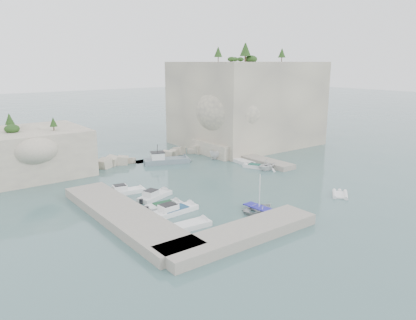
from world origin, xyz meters
TOP-DOWN VIEW (x-y plane):
  - ground at (0.00, 0.00)m, footprint 400.00×400.00m
  - cliff_east at (23.00, 23.00)m, footprint 26.00×22.00m
  - cliff_terrace at (13.00, 18.00)m, footprint 8.00×10.00m
  - outcrop_west at (-20.00, 25.00)m, footprint 16.00×14.00m
  - quay_west at (-17.00, -1.00)m, footprint 5.00×24.00m
  - quay_south at (-10.00, -12.50)m, footprint 18.00×4.00m
  - ledge_east at (13.50, 10.00)m, footprint 3.00×16.00m
  - breakwater at (-1.00, 22.00)m, footprint 28.00×3.00m
  - motorboat_a at (-12.69, 7.46)m, footprint 5.67×2.52m
  - motorboat_b at (-10.54, 3.42)m, footprint 5.77×3.55m
  - motorboat_c at (-11.42, -0.30)m, footprint 4.92×1.95m
  - motorboat_d at (-11.35, -2.52)m, footprint 6.51×2.38m
  - motorboat_e at (-12.13, -7.11)m, footprint 4.58×2.07m
  - rowboat at (-3.13, -8.03)m, footprint 4.52×3.37m
  - inflatable_dinghy at (9.30, -10.37)m, footprint 4.00×3.61m
  - tender_east_a at (10.86, 4.52)m, footprint 3.82×3.32m
  - tender_east_b at (10.29, 6.73)m, footprint 3.03×4.27m
  - tender_east_c at (10.80, 10.28)m, footprint 1.99×5.33m
  - tender_east_d at (10.27, 15.38)m, footprint 5.32×2.41m
  - work_boat at (0.33, 18.24)m, footprint 8.80×5.33m
  - rowboat_mast at (-3.13, -8.03)m, footprint 0.10×0.10m
  - vegetation at (17.83, 24.40)m, footprint 53.48×13.88m

SIDE VIEW (x-z plane):
  - ground at x=0.00m, z-range 0.00..0.00m
  - motorboat_a at x=-12.69m, z-range -0.70..0.70m
  - motorboat_b at x=-10.54m, z-range -0.70..0.70m
  - motorboat_c at x=-11.42m, z-range -0.35..0.35m
  - motorboat_d at x=-11.35m, z-range -0.70..0.70m
  - motorboat_e at x=-12.13m, z-range -0.35..0.35m
  - rowboat at x=-3.13m, z-range -0.45..0.45m
  - inflatable_dinghy at x=9.30m, z-range -0.22..0.22m
  - tender_east_a at x=10.86m, z-range -0.99..0.99m
  - tender_east_b at x=10.29m, z-range -0.35..0.35m
  - tender_east_c at x=10.80m, z-range -0.35..0.35m
  - tender_east_d at x=10.27m, z-range -1.00..1.00m
  - work_boat at x=0.33m, z-range -1.10..1.10m
  - ledge_east at x=13.50m, z-range 0.00..0.80m
  - quay_west at x=-17.00m, z-range 0.00..1.10m
  - quay_south at x=-10.00m, z-range 0.00..1.10m
  - breakwater at x=-1.00m, z-range 0.00..1.40m
  - cliff_terrace at x=13.00m, z-range 0.00..2.50m
  - rowboat_mast at x=-3.13m, z-range 0.45..4.65m
  - outcrop_west at x=-20.00m, z-range 0.00..7.00m
  - cliff_east at x=23.00m, z-range 0.00..17.00m
  - vegetation at x=17.83m, z-range 11.23..24.63m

